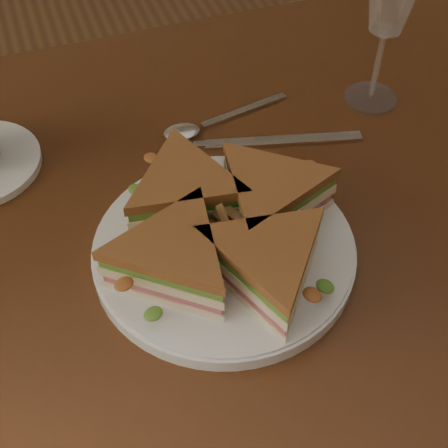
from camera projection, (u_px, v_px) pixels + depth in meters
name	position (u px, v px, depth m)	size (l,w,h in m)	color
table	(214.00, 263.00, 0.79)	(1.20, 0.80, 0.75)	#35190C
plate	(224.00, 250.00, 0.66)	(0.28, 0.28, 0.02)	white
sandwich_wedges	(224.00, 227.00, 0.64)	(0.31, 0.31, 0.06)	beige
crisps_mound	(224.00, 230.00, 0.64)	(0.09, 0.09, 0.05)	#B24B16
spoon	(197.00, 127.00, 0.81)	(0.18, 0.05, 0.01)	silver
knife	(272.00, 142.00, 0.79)	(0.21, 0.07, 0.00)	silver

